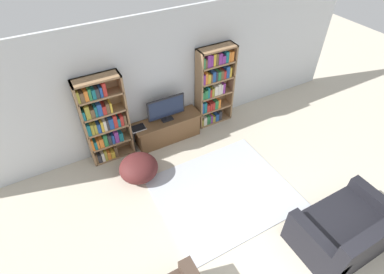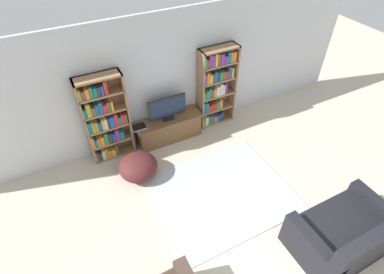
{
  "view_description": "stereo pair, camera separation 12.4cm",
  "coord_description": "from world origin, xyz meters",
  "views": [
    {
      "loc": [
        -2.01,
        -0.52,
        4.34
      ],
      "look_at": [
        -0.04,
        3.05,
        0.7
      ],
      "focal_mm": 28.0,
      "sensor_mm": 36.0,
      "label": 1
    },
    {
      "loc": [
        -1.9,
        -0.58,
        4.34
      ],
      "look_at": [
        -0.04,
        3.05,
        0.7
      ],
      "focal_mm": 28.0,
      "sensor_mm": 36.0,
      "label": 2
    }
  ],
  "objects": [
    {
      "name": "bookshelf_right",
      "position": [
        1.02,
        4.05,
        0.92
      ],
      "size": [
        0.82,
        0.3,
        1.79
      ],
      "color": "#93704C",
      "rests_on": "ground_plane"
    },
    {
      "name": "area_rug",
      "position": [
        0.12,
        2.15,
        0.01
      ],
      "size": [
        2.33,
        1.95,
        0.02
      ],
      "color": "#B2B7C1",
      "rests_on": "ground_plane"
    },
    {
      "name": "television",
      "position": [
        -0.13,
        3.95,
        0.8
      ],
      "size": [
        0.79,
        0.16,
        0.52
      ],
      "color": "black",
      "rests_on": "tv_stand"
    },
    {
      "name": "beanbag_ottoman",
      "position": [
        -1.06,
        3.24,
        0.22
      ],
      "size": [
        0.72,
        0.72,
        0.45
      ],
      "primitive_type": "ellipsoid",
      "color": "#4C1E1E",
      "rests_on": "ground_plane"
    },
    {
      "name": "couch_right_sofa",
      "position": [
        1.18,
        0.46,
        0.31
      ],
      "size": [
        1.5,
        0.98,
        0.95
      ],
      "color": "black",
      "rests_on": "ground_plane"
    },
    {
      "name": "tv_stand",
      "position": [
        -0.13,
        3.95,
        0.26
      ],
      "size": [
        1.42,
        0.44,
        0.52
      ],
      "color": "brown",
      "rests_on": "ground_plane"
    },
    {
      "name": "bookshelf_left",
      "position": [
        -1.36,
        4.05,
        0.88
      ],
      "size": [
        0.82,
        0.3,
        1.79
      ],
      "color": "#93704C",
      "rests_on": "ground_plane"
    },
    {
      "name": "wall_back",
      "position": [
        0.0,
        4.23,
        1.3
      ],
      "size": [
        8.8,
        0.06,
        2.6
      ],
      "color": "silver",
      "rests_on": "ground_plane"
    },
    {
      "name": "laptop",
      "position": [
        -0.76,
        3.96,
        0.54
      ],
      "size": [
        0.29,
        0.21,
        0.03
      ],
      "color": "#B7B7BC",
      "rests_on": "tv_stand"
    }
  ]
}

